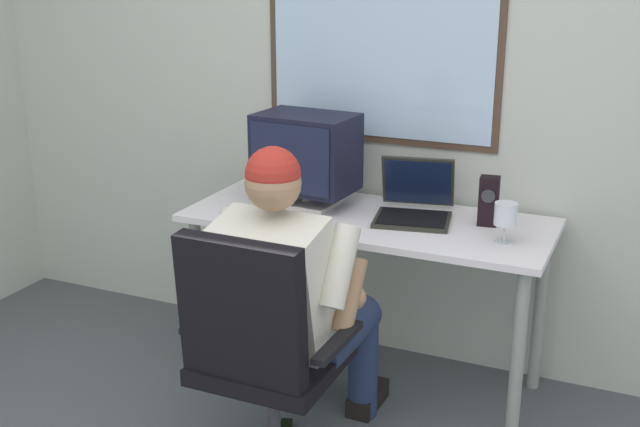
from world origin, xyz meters
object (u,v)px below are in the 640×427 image
Objects in this scene: crt_monitor at (306,154)px; wine_glass at (506,216)px; person_seated at (292,294)px; desk_speaker at (489,201)px; laptop at (415,202)px; office_chair at (258,345)px; desk at (367,239)px.

crt_monitor reaches higher than wine_glass.
person_seated is 6.01× the size of desk_speaker.
crt_monitor is 0.50m from laptop.
person_seated reaches higher than desk_speaker.
desk_speaker is at bearing 58.47° from office_chair.
person_seated is 0.84m from wine_glass.
crt_monitor reaches higher than desk_speaker.
person_seated reaches higher than crt_monitor.
desk is at bearing 171.39° from wine_glass.
desk_speaker is (0.47, 0.10, 0.20)m from desk.
laptop is (0.26, 0.90, 0.28)m from office_chair.
person_seated is (-0.08, -0.56, -0.04)m from desk.
laptop is (0.17, 0.09, 0.16)m from desk.
office_chair is at bearing -106.00° from laptop.
office_chair is 1.11m from desk_speaker.
person_seated is at bearing -111.44° from laptop.
office_chair is 0.27m from person_seated.
wine_glass is at bearing -23.25° from laptop.
office_chair reaches higher than desk.
laptop reaches higher than desk_speaker.
desk_speaker is (0.77, 0.05, -0.13)m from crt_monitor.
person_seated is 0.89m from desk_speaker.
laptop is at bearing 156.75° from wine_glass.
laptop is at bearing 26.48° from desk.
desk_speaker is at bearing 2.06° from laptop.
wine_glass is at bearing 47.60° from office_chair.
desk is 1.26× the size of person_seated.
wine_glass reaches higher than desk.
office_chair is at bearing -121.53° from desk_speaker.
crt_monitor is at bearing 110.29° from person_seated.
desk_speaker is (-0.10, 0.18, -0.01)m from wine_glass.
desk_speaker reaches higher than desk.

